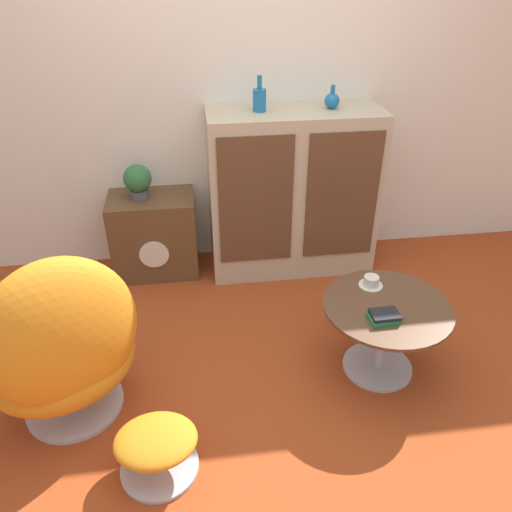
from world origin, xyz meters
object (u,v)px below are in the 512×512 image
(sideboard, at_px, (292,193))
(coffee_table, at_px, (384,325))
(egg_chair, at_px, (63,349))
(book_stack, at_px, (384,317))
(potted_plant, at_px, (138,180))
(ottoman, at_px, (157,446))
(vase_leftmost, at_px, (259,99))
(tv_console, at_px, (154,235))
(vase_inner_left, at_px, (332,100))
(teacup, at_px, (371,282))

(sideboard, height_order, coffee_table, sideboard)
(egg_chair, height_order, book_stack, egg_chair)
(potted_plant, distance_m, book_stack, 1.76)
(ottoman, xyz_separation_m, coffee_table, (1.15, 0.47, 0.15))
(egg_chair, distance_m, potted_plant, 1.31)
(coffee_table, xyz_separation_m, book_stack, (-0.06, -0.11, 0.15))
(coffee_table, xyz_separation_m, vase_leftmost, (-0.49, 1.11, 0.87))
(vase_leftmost, relative_size, potted_plant, 0.92)
(potted_plant, bearing_deg, vase_leftmost, -2.67)
(sideboard, xyz_separation_m, coffee_table, (0.27, -1.11, -0.25))
(tv_console, relative_size, vase_leftmost, 2.68)
(book_stack, bearing_deg, potted_plant, 133.87)
(tv_console, distance_m, vase_inner_left, 1.45)
(potted_plant, relative_size, book_stack, 1.52)
(ottoman, xyz_separation_m, vase_leftmost, (0.66, 1.58, 1.02))
(egg_chair, xyz_separation_m, book_stack, (1.49, -0.00, 0.03))
(teacup, bearing_deg, vase_leftmost, 116.40)
(tv_console, height_order, teacup, tv_console)
(teacup, bearing_deg, sideboard, 104.58)
(vase_leftmost, bearing_deg, egg_chair, -130.87)
(vase_inner_left, bearing_deg, ottoman, -125.05)
(egg_chair, relative_size, vase_inner_left, 6.53)
(coffee_table, distance_m, vase_leftmost, 1.50)
(coffee_table, bearing_deg, book_stack, -119.62)
(ottoman, xyz_separation_m, vase_inner_left, (1.11, 1.58, 1.00))
(sideboard, distance_m, ottoman, 1.85)
(vase_inner_left, relative_size, book_stack, 0.94)
(vase_leftmost, bearing_deg, ottoman, -112.70)
(vase_inner_left, bearing_deg, coffee_table, -87.55)
(vase_leftmost, xyz_separation_m, teacup, (0.46, -0.94, -0.73))
(coffee_table, bearing_deg, potted_plant, 137.95)
(vase_leftmost, height_order, book_stack, vase_leftmost)
(ottoman, height_order, book_stack, book_stack)
(tv_console, distance_m, teacup, 1.54)
(ottoman, relative_size, coffee_table, 0.55)
(coffee_table, bearing_deg, teacup, 99.63)
(coffee_table, height_order, potted_plant, potted_plant)
(tv_console, bearing_deg, book_stack, -47.64)
(tv_console, distance_m, vase_leftmost, 1.15)
(sideboard, relative_size, tv_console, 1.96)
(ottoman, relative_size, potted_plant, 1.56)
(sideboard, bearing_deg, vase_leftmost, 179.00)
(egg_chair, bearing_deg, coffee_table, 4.00)
(coffee_table, relative_size, teacup, 5.10)
(vase_leftmost, bearing_deg, coffee_table, -66.02)
(egg_chair, bearing_deg, teacup, 10.57)
(ottoman, bearing_deg, vase_inner_left, 54.95)
(potted_plant, bearing_deg, coffee_table, -42.05)
(egg_chair, xyz_separation_m, ottoman, (0.40, -0.36, -0.27))
(coffee_table, bearing_deg, vase_leftmost, 113.98)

